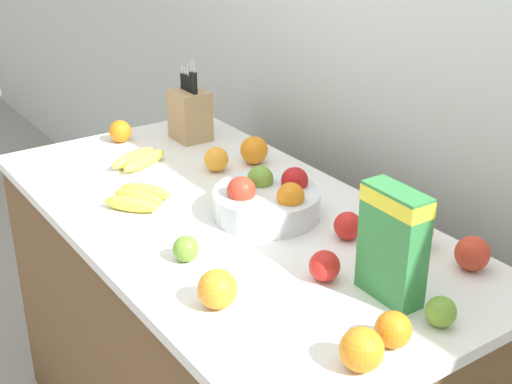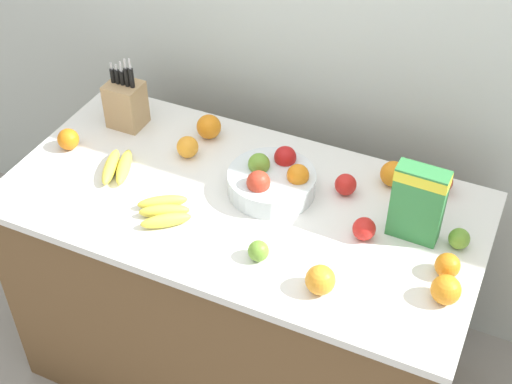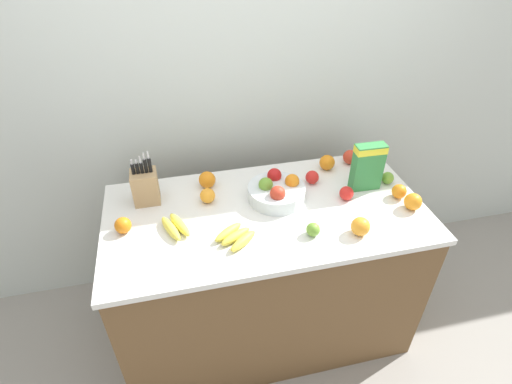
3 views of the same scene
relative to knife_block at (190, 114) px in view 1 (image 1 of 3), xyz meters
name	(u,v)px [view 1 (image 1 of 3)]	position (x,y,z in m)	size (l,w,h in m)	color
wall_back	(399,46)	(0.57, 0.40, 0.29)	(9.00, 0.06, 2.60)	silver
counter	(229,349)	(0.57, -0.22, -0.55)	(1.59, 0.81, 0.92)	brown
knife_block	(190,114)	(0.00, 0.00, 0.00)	(0.13, 0.11, 0.29)	tan
cereal_box	(393,239)	(1.13, -0.14, 0.05)	(0.16, 0.07, 0.26)	#338442
fruit_bowl	(268,200)	(0.65, -0.13, -0.04)	(0.29, 0.29, 0.13)	silver
banana_bunch_left	(139,198)	(0.38, -0.39, -0.07)	(0.21, 0.20, 0.04)	yellow
banana_bunch_right	(139,159)	(0.12, -0.26, -0.07)	(0.15, 0.21, 0.04)	yellow
apple_by_knife_block	(186,249)	(0.74, -0.43, -0.06)	(0.06, 0.06, 0.06)	#6B9E33
apple_leftmost	(441,312)	(1.27, -0.13, -0.06)	(0.07, 0.07, 0.07)	#6B9E33
apple_front	(348,226)	(0.87, -0.04, -0.05)	(0.07, 0.07, 0.07)	red
apple_near_bananas	(472,253)	(1.15, 0.10, -0.05)	(0.08, 0.08, 0.08)	red
apple_rightmost	(326,265)	(0.99, -0.21, -0.05)	(0.07, 0.07, 0.07)	red
orange_front_center	(254,150)	(0.31, 0.05, -0.05)	(0.09, 0.09, 0.09)	orange
orange_back_center	(416,231)	(1.00, 0.07, -0.05)	(0.09, 0.09, 0.09)	orange
orange_front_left	(362,350)	(1.28, -0.36, -0.05)	(0.09, 0.09, 0.09)	orange
orange_mid_left	(216,159)	(0.30, -0.08, -0.05)	(0.08, 0.08, 0.08)	orange
orange_mid_right	(119,132)	(-0.11, -0.22, -0.05)	(0.08, 0.08, 0.08)	orange
orange_front_right	(393,330)	(1.26, -0.26, -0.05)	(0.08, 0.08, 0.08)	orange
orange_by_cereal	(217,289)	(0.95, -0.48, -0.05)	(0.09, 0.09, 0.09)	orange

